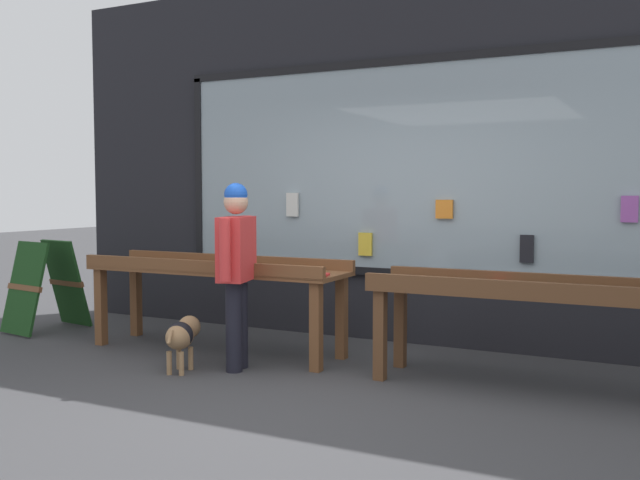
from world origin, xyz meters
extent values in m
plane|color=#38383A|center=(0.00, 0.00, 0.00)|extent=(40.00, 40.00, 0.00)
cube|color=black|center=(0.00, 2.40, 1.88)|extent=(8.26, 0.20, 3.76)
cube|color=#8C9EA8|center=(0.38, 2.27, 1.76)|extent=(5.76, 0.03, 2.09)
cube|color=black|center=(0.38, 2.27, 2.80)|extent=(5.84, 0.06, 0.08)
cube|color=black|center=(0.38, 2.27, 0.71)|extent=(5.84, 0.06, 0.08)
cube|color=black|center=(-2.50, 2.27, 1.76)|extent=(0.08, 0.06, 2.09)
cube|color=yellow|center=(-2.12, 2.23, 1.01)|extent=(0.13, 0.03, 0.22)
cube|color=silver|center=(-1.26, 2.23, 1.38)|extent=(0.14, 0.03, 0.25)
cube|color=yellow|center=(-0.42, 2.23, 0.99)|extent=(0.14, 0.03, 0.23)
cube|color=orange|center=(0.41, 2.23, 1.36)|extent=(0.17, 0.03, 0.18)
cube|color=black|center=(1.19, 2.23, 1.00)|extent=(0.12, 0.03, 0.26)
cube|color=#994CA5|center=(2.04, 2.23, 1.37)|extent=(0.14, 0.03, 0.23)
cube|color=brown|center=(-2.68, 0.86, 0.38)|extent=(0.09, 0.09, 0.76)
cube|color=brown|center=(-0.29, 0.88, 0.38)|extent=(0.09, 0.09, 0.76)
cube|color=brown|center=(-2.69, 1.38, 0.38)|extent=(0.09, 0.09, 0.76)
cube|color=brown|center=(-0.29, 1.40, 0.38)|extent=(0.09, 0.09, 0.76)
cube|color=brown|center=(-1.49, 1.13, 0.78)|extent=(2.60, 0.71, 0.04)
cube|color=brown|center=(-1.49, 0.82, 0.84)|extent=(2.59, 0.09, 0.12)
cube|color=brown|center=(-1.49, 1.44, 0.84)|extent=(2.59, 0.09, 0.12)
cube|color=silver|center=(-2.66, 1.07, 0.81)|extent=(0.13, 0.21, 0.02)
cube|color=#5999A5|center=(-2.19, 1.06, 0.82)|extent=(0.19, 0.22, 0.03)
cube|color=#994CA5|center=(-1.71, 0.98, 0.82)|extent=(0.18, 0.23, 0.03)
cube|color=black|center=(-1.25, 0.92, 0.81)|extent=(0.19, 0.23, 0.02)
cube|color=#5999A5|center=(-0.83, 1.14, 0.81)|extent=(0.18, 0.22, 0.02)
cube|color=red|center=(-0.30, 0.99, 0.81)|extent=(0.17, 0.23, 0.02)
cube|color=brown|center=(0.29, 0.88, 0.37)|extent=(0.09, 0.09, 0.73)
cube|color=brown|center=(0.29, 1.36, 0.37)|extent=(0.09, 0.09, 0.73)
cube|color=brown|center=(1.49, 1.13, 0.75)|extent=(2.60, 0.67, 0.04)
cube|color=brown|center=(1.49, 0.84, 0.81)|extent=(2.59, 0.09, 0.12)
cube|color=brown|center=(1.49, 1.42, 0.81)|extent=(2.59, 0.09, 0.12)
cube|color=yellow|center=(0.32, 1.09, 0.78)|extent=(0.17, 0.21, 0.02)
cube|color=red|center=(0.73, 1.12, 0.78)|extent=(0.17, 0.21, 0.02)
cube|color=red|center=(1.14, 1.31, 0.79)|extent=(0.15, 0.24, 0.03)
cube|color=#338C4C|center=(1.49, 1.20, 0.79)|extent=(0.17, 0.21, 0.03)
cube|color=#5999A5|center=(1.90, 0.97, 0.79)|extent=(0.18, 0.21, 0.03)
cylinder|color=black|center=(-0.90, 0.56, 0.38)|extent=(0.14, 0.14, 0.77)
cylinder|color=black|center=(-0.94, 0.71, 0.38)|extent=(0.14, 0.14, 0.77)
cube|color=red|center=(-0.92, 0.63, 1.04)|extent=(0.32, 0.47, 0.54)
cylinder|color=red|center=(-0.86, 0.36, 1.05)|extent=(0.09, 0.09, 0.52)
cylinder|color=red|center=(-0.99, 0.90, 1.05)|extent=(0.09, 0.09, 0.52)
sphere|color=tan|center=(-0.92, 0.63, 1.44)|extent=(0.21, 0.21, 0.21)
sphere|color=blue|center=(-0.92, 0.63, 1.50)|extent=(0.20, 0.20, 0.20)
ellipsoid|color=#99724C|center=(-1.30, 0.34, 0.31)|extent=(0.29, 0.37, 0.22)
ellipsoid|color=black|center=(-1.30, 0.34, 0.32)|extent=(0.27, 0.24, 0.23)
sphere|color=#99724C|center=(-1.35, 0.53, 0.35)|extent=(0.20, 0.20, 0.20)
cylinder|color=#99724C|center=(-1.26, 0.15, 0.34)|extent=(0.05, 0.10, 0.12)
cylinder|color=#99724C|center=(-1.27, 0.45, 0.10)|extent=(0.04, 0.04, 0.20)
cylinder|color=#99724C|center=(-1.38, 0.42, 0.10)|extent=(0.04, 0.04, 0.20)
cylinder|color=#99724C|center=(-1.23, 0.26, 0.10)|extent=(0.04, 0.04, 0.20)
cylinder|color=#99724C|center=(-1.33, 0.23, 0.10)|extent=(0.04, 0.04, 0.20)
cube|color=#193F19|center=(-3.79, 0.89, 0.50)|extent=(0.57, 0.35, 0.97)
cube|color=brown|center=(-3.79, 0.89, 0.50)|extent=(0.58, 0.14, 0.07)
cube|color=#193F19|center=(-3.71, 1.39, 0.50)|extent=(0.57, 0.35, 0.97)
cube|color=brown|center=(-3.71, 1.39, 0.50)|extent=(0.58, 0.14, 0.07)
camera|label=1|loc=(2.43, -4.42, 1.53)|focal=40.00mm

